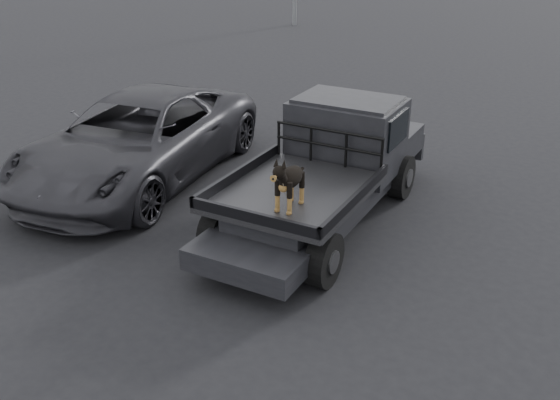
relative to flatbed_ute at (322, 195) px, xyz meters
The scene contains 6 objects.
ground 1.71m from the flatbed_ute, 67.25° to the right, with size 120.00×120.00×0.00m, color black.
flatbed_ute is the anchor object (origin of this frame).
ute_cab 1.31m from the flatbed_ute, 90.00° to the left, with size 1.72×1.30×0.88m, color black, non-canonical shape.
headache_rack 0.76m from the flatbed_ute, 90.00° to the left, with size 1.80×0.08×0.55m, color black, non-canonical shape.
dog 1.72m from the flatbed_ute, 82.18° to the right, with size 0.32×0.60×0.74m, color black, non-canonical shape.
parked_suv 3.69m from the flatbed_ute, behind, with size 2.57×5.58×1.55m, color #2C2C31.
Camera 1 is at (3.06, -6.71, 4.58)m, focal length 40.00 mm.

